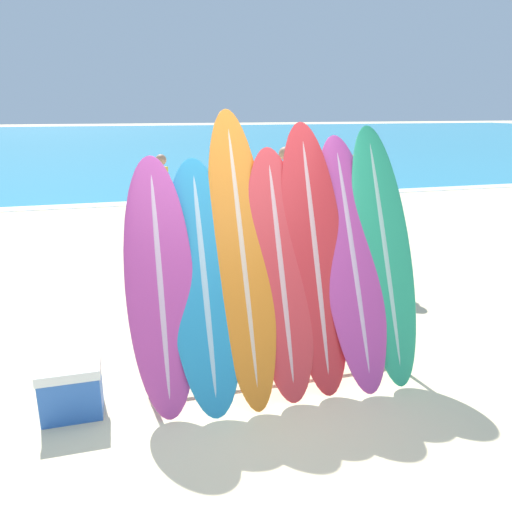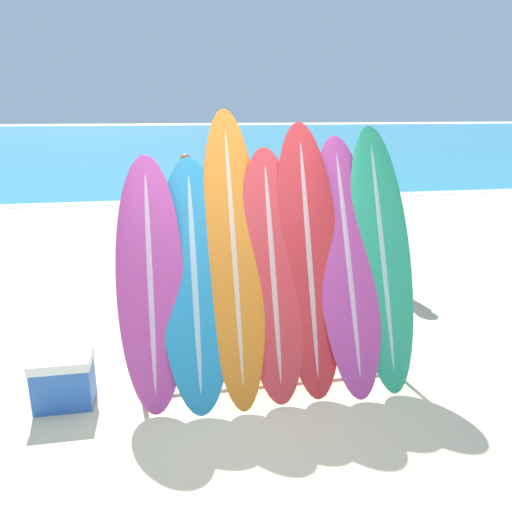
{
  "view_description": "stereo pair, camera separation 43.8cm",
  "coord_description": "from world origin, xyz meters",
  "px_view_note": "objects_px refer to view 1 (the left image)",
  "views": [
    {
      "loc": [
        -0.88,
        -3.28,
        2.36
      ],
      "look_at": [
        0.39,
        1.32,
        0.94
      ],
      "focal_mm": 35.0,
      "sensor_mm": 36.0,
      "label": 1
    },
    {
      "loc": [
        -0.45,
        -3.38,
        2.36
      ],
      "look_at": [
        0.39,
        1.32,
        0.94
      ],
      "focal_mm": 35.0,
      "sensor_mm": 36.0,
      "label": 2
    }
  ],
  "objects_px": {
    "surfboard_rack": "(280,330)",
    "surfboard_slot_4": "(315,256)",
    "surfboard_slot_5": "(352,260)",
    "person_far_left": "(357,210)",
    "cooler_box": "(71,389)",
    "surfboard_slot_6": "(384,252)",
    "surfboard_slot_0": "(160,286)",
    "person_near_water": "(163,191)",
    "surfboard_slot_1": "(204,283)",
    "person_mid_beach": "(285,192)",
    "surfboard_slot_2": "(242,254)",
    "surfboard_slot_3": "(281,272)"
  },
  "relations": [
    {
      "from": "person_near_water",
      "to": "surfboard_slot_4",
      "type": "bearing_deg",
      "value": -129.4
    },
    {
      "from": "person_far_left",
      "to": "surfboard_slot_6",
      "type": "bearing_deg",
      "value": -79.46
    },
    {
      "from": "surfboard_rack",
      "to": "person_near_water",
      "type": "xyz_separation_m",
      "value": [
        -0.47,
        5.83,
        0.34
      ]
    },
    {
      "from": "surfboard_slot_1",
      "to": "surfboard_slot_3",
      "type": "height_order",
      "value": "surfboard_slot_3"
    },
    {
      "from": "surfboard_slot_4",
      "to": "person_far_left",
      "type": "height_order",
      "value": "surfboard_slot_4"
    },
    {
      "from": "surfboard_slot_3",
      "to": "person_mid_beach",
      "type": "distance_m",
      "value": 4.71
    },
    {
      "from": "surfboard_slot_3",
      "to": "person_near_water",
      "type": "bearing_deg",
      "value": 94.64
    },
    {
      "from": "surfboard_slot_0",
      "to": "surfboard_slot_2",
      "type": "xyz_separation_m",
      "value": [
        0.7,
        0.1,
        0.18
      ]
    },
    {
      "from": "surfboard_slot_5",
      "to": "cooler_box",
      "type": "xyz_separation_m",
      "value": [
        -2.43,
        -0.1,
        -0.85
      ]
    },
    {
      "from": "person_near_water",
      "to": "person_mid_beach",
      "type": "relative_size",
      "value": 0.89
    },
    {
      "from": "surfboard_slot_4",
      "to": "surfboard_slot_6",
      "type": "relative_size",
      "value": 1.02
    },
    {
      "from": "surfboard_slot_5",
      "to": "person_mid_beach",
      "type": "height_order",
      "value": "surfboard_slot_5"
    },
    {
      "from": "person_far_left",
      "to": "cooler_box",
      "type": "distance_m",
      "value": 4.53
    },
    {
      "from": "surfboard_slot_0",
      "to": "cooler_box",
      "type": "height_order",
      "value": "surfboard_slot_0"
    },
    {
      "from": "surfboard_slot_5",
      "to": "surfboard_rack",
      "type": "bearing_deg",
      "value": -176.24
    },
    {
      "from": "surfboard_slot_0",
      "to": "person_far_left",
      "type": "relative_size",
      "value": 1.12
    },
    {
      "from": "surfboard_slot_3",
      "to": "person_mid_beach",
      "type": "height_order",
      "value": "surfboard_slot_3"
    },
    {
      "from": "surfboard_slot_6",
      "to": "person_near_water",
      "type": "relative_size",
      "value": 1.45
    },
    {
      "from": "surfboard_slot_6",
      "to": "surfboard_slot_5",
      "type": "bearing_deg",
      "value": -177.14
    },
    {
      "from": "surfboard_slot_5",
      "to": "surfboard_slot_6",
      "type": "xyz_separation_m",
      "value": [
        0.32,
        0.02,
        0.04
      ]
    },
    {
      "from": "surfboard_slot_2",
      "to": "person_mid_beach",
      "type": "bearing_deg",
      "value": 67.03
    },
    {
      "from": "surfboard_slot_5",
      "to": "person_far_left",
      "type": "distance_m",
      "value": 2.74
    },
    {
      "from": "surfboard_slot_3",
      "to": "surfboard_rack",
      "type": "bearing_deg",
      "value": -96.58
    },
    {
      "from": "surfboard_slot_1",
      "to": "surfboard_slot_5",
      "type": "height_order",
      "value": "surfboard_slot_5"
    },
    {
      "from": "person_far_left",
      "to": "surfboard_slot_2",
      "type": "bearing_deg",
      "value": -101.68
    },
    {
      "from": "surfboard_slot_0",
      "to": "person_mid_beach",
      "type": "bearing_deg",
      "value": 60.31
    },
    {
      "from": "surfboard_slot_4",
      "to": "person_far_left",
      "type": "xyz_separation_m",
      "value": [
        1.6,
        2.41,
        -0.15
      ]
    },
    {
      "from": "surfboard_slot_5",
      "to": "person_near_water",
      "type": "relative_size",
      "value": 1.4
    },
    {
      "from": "person_mid_beach",
      "to": "surfboard_slot_2",
      "type": "bearing_deg",
      "value": 9.5
    },
    {
      "from": "surfboard_slot_5",
      "to": "person_near_water",
      "type": "height_order",
      "value": "surfboard_slot_5"
    },
    {
      "from": "surfboard_slot_1",
      "to": "surfboard_slot_6",
      "type": "relative_size",
      "value": 0.89
    },
    {
      "from": "surfboard_rack",
      "to": "surfboard_slot_6",
      "type": "bearing_deg",
      "value": 3.47
    },
    {
      "from": "person_far_left",
      "to": "surfboard_slot_5",
      "type": "bearing_deg",
      "value": -85.63
    },
    {
      "from": "surfboard_slot_2",
      "to": "surfboard_slot_3",
      "type": "bearing_deg",
      "value": -13.26
    },
    {
      "from": "surfboard_slot_6",
      "to": "person_mid_beach",
      "type": "xyz_separation_m",
      "value": [
        0.54,
        4.42,
        -0.17
      ]
    },
    {
      "from": "surfboard_slot_6",
      "to": "person_far_left",
      "type": "height_order",
      "value": "surfboard_slot_6"
    },
    {
      "from": "person_far_left",
      "to": "cooler_box",
      "type": "bearing_deg",
      "value": -113.77
    },
    {
      "from": "person_far_left",
      "to": "cooler_box",
      "type": "xyz_separation_m",
      "value": [
        -3.69,
        -2.53,
        -0.75
      ]
    },
    {
      "from": "surfboard_slot_0",
      "to": "cooler_box",
      "type": "relative_size",
      "value": 4.22
    },
    {
      "from": "surfboard_slot_0",
      "to": "surfboard_slot_5",
      "type": "distance_m",
      "value": 1.69
    },
    {
      "from": "surfboard_slot_1",
      "to": "surfboard_slot_6",
      "type": "xyz_separation_m",
      "value": [
        1.65,
        0.05,
        0.12
      ]
    },
    {
      "from": "surfboard_slot_5",
      "to": "cooler_box",
      "type": "relative_size",
      "value": 4.5
    },
    {
      "from": "person_far_left",
      "to": "person_near_water",
      "type": "bearing_deg",
      "value": 157.32
    },
    {
      "from": "surfboard_slot_3",
      "to": "surfboard_slot_5",
      "type": "height_order",
      "value": "surfboard_slot_5"
    },
    {
      "from": "person_mid_beach",
      "to": "cooler_box",
      "type": "height_order",
      "value": "person_mid_beach"
    },
    {
      "from": "surfboard_rack",
      "to": "surfboard_slot_4",
      "type": "height_order",
      "value": "surfboard_slot_4"
    },
    {
      "from": "surfboard_slot_1",
      "to": "cooler_box",
      "type": "distance_m",
      "value": 1.34
    },
    {
      "from": "person_mid_beach",
      "to": "surfboard_rack",
      "type": "bearing_deg",
      "value": 13.5
    },
    {
      "from": "surfboard_slot_0",
      "to": "person_near_water",
      "type": "distance_m",
      "value": 5.85
    },
    {
      "from": "surfboard_slot_1",
      "to": "surfboard_slot_2",
      "type": "relative_size",
      "value": 0.83
    }
  ]
}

